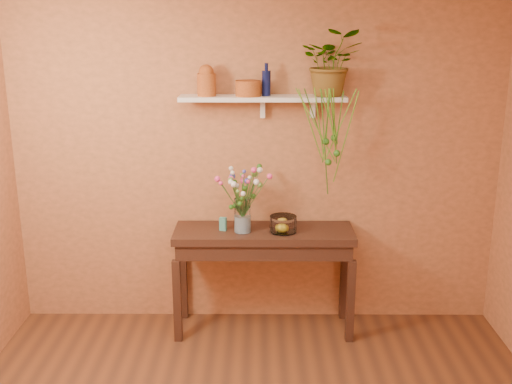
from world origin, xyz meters
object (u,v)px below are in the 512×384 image
object	(u,v)px
bouquet	(243,184)
glass_bowl	(283,225)
terracotta_jug	(206,81)
spider_plant	(332,63)
glass_vase	(242,218)
blue_bottle	(266,83)
sideboard	(264,245)

from	to	relation	value
bouquet	glass_bowl	distance (m)	0.46
terracotta_jug	glass_bowl	size ratio (longest dim) A/B	1.13
spider_plant	glass_vase	world-z (taller)	spider_plant
glass_vase	spider_plant	bearing A→B (deg)	13.28
terracotta_jug	blue_bottle	world-z (taller)	blue_bottle
glass_vase	glass_bowl	world-z (taller)	glass_vase
glass_vase	sideboard	bearing A→B (deg)	14.82
blue_bottle	terracotta_jug	bearing A→B (deg)	-177.58
spider_plant	glass_bowl	distance (m)	1.32
terracotta_jug	blue_bottle	distance (m)	0.46
terracotta_jug	glass_vase	size ratio (longest dim) A/B	0.88
blue_bottle	glass_bowl	size ratio (longest dim) A/B	1.17
bouquet	glass_bowl	xyz separation A→B (m)	(0.32, 0.00, -0.33)
spider_plant	glass_bowl	size ratio (longest dim) A/B	2.37
spider_plant	blue_bottle	bearing A→B (deg)	178.88
bouquet	spider_plant	bearing A→B (deg)	13.68
sideboard	blue_bottle	xyz separation A→B (m)	(0.01, 0.13, 1.29)
bouquet	terracotta_jug	bearing A→B (deg)	151.16
glass_vase	bouquet	distance (m)	0.28
terracotta_jug	bouquet	xyz separation A→B (m)	(0.28, -0.16, -0.78)
blue_bottle	spider_plant	bearing A→B (deg)	-1.12
glass_bowl	spider_plant	bearing A→B (deg)	23.98
spider_plant	bouquet	bearing A→B (deg)	-166.32
sideboard	glass_vase	distance (m)	0.30
spider_plant	bouquet	distance (m)	1.16
terracotta_jug	bouquet	bearing A→B (deg)	-28.84
terracotta_jug	glass_vase	xyz separation A→B (m)	(0.28, -0.15, -1.06)
terracotta_jug	glass_vase	bearing A→B (deg)	-28.86
glass_bowl	sideboard	bearing A→B (deg)	163.70
glass_vase	bouquet	world-z (taller)	bouquet
sideboard	glass_bowl	bearing A→B (deg)	-16.30
blue_bottle	glass_bowl	bearing A→B (deg)	-51.18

